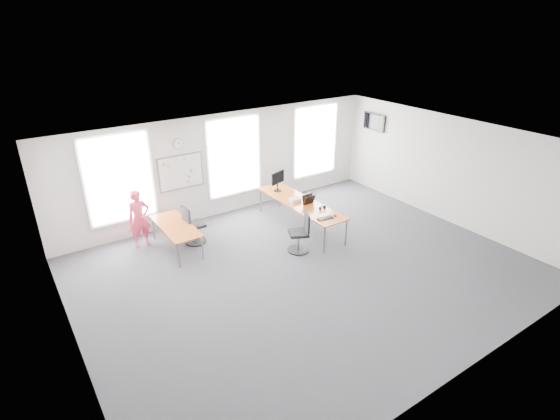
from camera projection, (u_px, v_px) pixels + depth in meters
floor at (307, 270)px, 10.27m from camera, size 10.00×10.00×0.00m
ceiling at (311, 147)px, 9.02m from camera, size 10.00×10.00×0.00m
wall_back at (225, 165)px, 12.65m from camera, size 10.00×0.00×10.00m
wall_front at (469, 304)px, 6.63m from camera, size 10.00×0.00×10.00m
wall_left at (65, 285)px, 7.09m from camera, size 0.00×10.00×10.00m
wall_right at (451, 170)px, 12.19m from camera, size 0.00×10.00×10.00m
window_left at (119, 179)px, 11.02m from camera, size 1.60×0.06×2.20m
window_mid at (234, 157)px, 12.70m from camera, size 1.60×0.06×2.20m
window_right at (315, 141)px, 14.23m from camera, size 1.60×0.06×2.20m
desk_right at (300, 204)px, 12.03m from camera, size 0.84×3.15×0.77m
desk_left at (176, 227)px, 10.95m from camera, size 0.74×1.84×0.67m
chair_right at (301, 234)px, 10.95m from camera, size 0.62×0.62×1.03m
chair_left at (192, 227)px, 11.31m from camera, size 0.56×0.56×1.04m
person at (139, 219)px, 11.06m from camera, size 0.57×0.38×1.53m
whiteboard at (181, 172)px, 11.92m from camera, size 1.20×0.03×0.90m
wall_clock at (178, 144)px, 11.59m from camera, size 0.30×0.04×0.30m
tv at (374, 122)px, 14.09m from camera, size 0.06×0.90×0.55m
keyboard at (325, 218)px, 11.06m from camera, size 0.45×0.27×0.02m
mouse at (335, 216)px, 11.16m from camera, size 0.10×0.13×0.05m
lens_cap at (325, 212)px, 11.39m from camera, size 0.08×0.08×0.01m
headphones at (322, 208)px, 11.55m from camera, size 0.18×0.10×0.10m
laptop_sleeve at (308, 200)px, 11.82m from camera, size 0.34×0.18×0.27m
paper_stack at (294, 200)px, 12.02m from camera, size 0.30×0.23×0.10m
monitor at (278, 180)px, 12.60m from camera, size 0.52×0.22×0.60m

